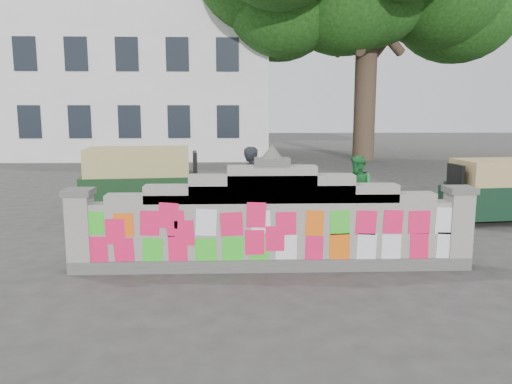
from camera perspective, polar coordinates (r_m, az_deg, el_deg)
ground at (r=8.17m, az=1.78°, el=-8.77°), size 100.00×100.00×0.00m
parapet_wall at (r=7.97m, az=1.81°, el=-3.64°), size 6.48×0.44×2.01m
building at (r=30.47m, az=-14.66°, el=11.77°), size 16.00×10.00×8.90m
cyclist_bike at (r=9.75m, az=-0.36°, el=-2.90°), size 1.87×0.87×0.95m
cyclist_rider at (r=9.69m, az=-0.36°, el=-1.00°), size 0.46×0.63×1.60m
pedestrian at (r=11.48m, az=11.53°, el=0.28°), size 0.84×0.92×1.55m
rickshaw_left at (r=12.26m, az=-12.86°, el=1.23°), size 3.07×1.67×1.66m
rickshaw_right at (r=12.73m, az=26.00°, el=0.25°), size 2.64×1.41×1.43m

